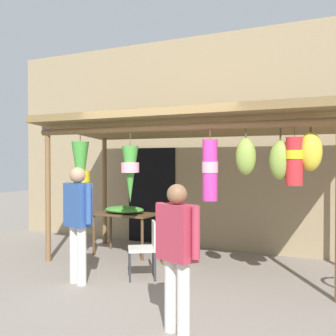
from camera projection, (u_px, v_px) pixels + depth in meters
ground_plane at (156, 280)px, 6.00m from camera, size 30.00×30.00×0.00m
shop_facade at (214, 142)px, 8.19m from camera, size 9.71×0.29×4.22m
market_stall_canopy at (189, 135)px, 6.64m from camera, size 5.14×2.18×2.50m
display_table at (125, 218)px, 7.61m from camera, size 1.13×0.65×0.77m
flower_heap_on_table at (125, 210)px, 7.53m from camera, size 0.77×0.54×0.13m
folding_chair at (147, 244)px, 6.07m from camera, size 0.55×0.55×0.84m
wicker_basket_by_table at (176, 255)px, 6.94m from camera, size 0.49×0.49×0.29m
vendor_in_orange at (177, 246)px, 4.12m from camera, size 0.56×0.35×1.51m
shopper_by_bananas at (78, 215)px, 5.80m from camera, size 0.57×0.33×1.64m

